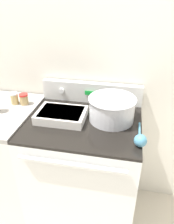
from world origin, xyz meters
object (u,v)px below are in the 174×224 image
(mixing_bowl, at_px, (112,108))
(spice_jar_red_cap, at_px, (24,99))
(ladle, at_px, (140,140))
(casserole_dish, at_px, (61,115))
(spice_jar_white_cap, at_px, (14,98))

(mixing_bowl, xyz_separation_m, spice_jar_red_cap, (-0.65, 0.08, -0.04))
(ladle, relative_size, spice_jar_red_cap, 3.30)
(casserole_dish, xyz_separation_m, spice_jar_white_cap, (-0.40, 0.13, 0.02))
(casserole_dish, relative_size, spice_jar_white_cap, 3.72)
(mixing_bowl, bearing_deg, ladle, -52.10)
(casserole_dish, bearing_deg, ladle, -19.30)
(casserole_dish, distance_m, ladle, 0.54)
(casserole_dish, bearing_deg, spice_jar_red_cap, 157.92)
(mixing_bowl, distance_m, ladle, 0.31)
(ladle, bearing_deg, mixing_bowl, 127.90)
(casserole_dish, relative_size, spice_jar_red_cap, 3.99)
(spice_jar_white_cap, bearing_deg, mixing_bowl, -5.30)
(mixing_bowl, xyz_separation_m, ladle, (0.18, -0.24, -0.06))
(ladle, xyz_separation_m, spice_jar_white_cap, (-0.91, 0.30, 0.02))
(spice_jar_white_cap, bearing_deg, spice_jar_red_cap, 6.40)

